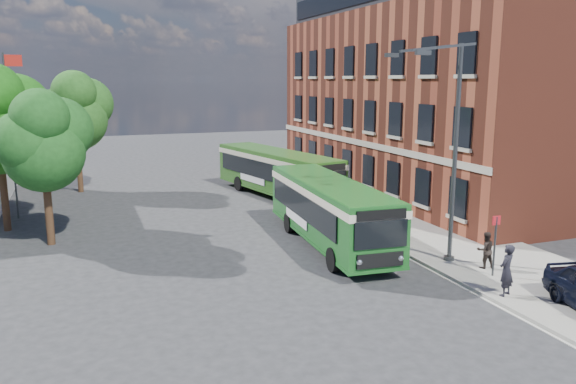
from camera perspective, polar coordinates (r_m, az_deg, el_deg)
name	(u,v)px	position (r m, az deg, el deg)	size (l,w,h in m)	color
ground	(317,263)	(23.91, 2.93, -7.21)	(120.00, 120.00, 0.00)	#29292C
pavement	(371,208)	(33.81, 8.43, -1.64)	(6.00, 48.00, 0.15)	gray
kerb_line	(324,214)	(32.49, 3.71, -2.20)	(0.12, 48.00, 0.01)	beige
brick_office	(436,89)	(40.09, 14.82, 10.07)	(12.10, 26.00, 14.20)	maroon
flagpole	(11,130)	(34.04, -26.31, 5.69)	(0.95, 0.10, 9.00)	#343739
street_lamp	(448,151)	(23.54, 15.93, 4.05)	(2.96, 2.38, 9.00)	#343739
bus_stop_sign	(495,242)	(22.97, 20.28, -4.76)	(0.35, 0.08, 2.52)	#343739
bus_front	(329,207)	(26.03, 4.22, -1.49)	(3.31, 11.11, 3.02)	#1A5B1E
bus_rear	(277,169)	(36.86, -1.16, 2.34)	(4.98, 12.20, 3.02)	#28591B
pedestrian_a	(506,270)	(21.17, 21.31, -7.41)	(0.68, 0.45, 1.85)	black
pedestrian_b	(485,250)	(23.95, 19.41, -5.57)	(0.73, 0.57, 1.49)	black
tree_left	(44,140)	(27.78, -23.55, 4.86)	(4.29, 4.08, 7.25)	#3A2615
tree_right	(76,110)	(40.56, -20.72, 7.76)	(4.87, 4.63, 8.22)	#3A2615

